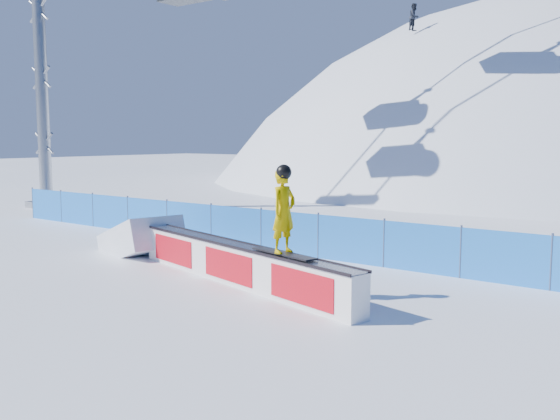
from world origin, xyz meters
The scene contains 6 objects.
ground centered at (0.00, 0.00, 0.00)m, with size 160.00×160.00×0.00m, color white.
snow_hill centered at (0.00, 42.00, -18.00)m, with size 64.00×64.00×64.00m.
safety_fence centered at (0.00, 4.50, 0.60)m, with size 22.05×0.05×1.30m.
rail_box centered at (3.23, 0.90, 0.45)m, with size 7.59×2.40×0.92m.
snow_ramp centered at (-1.43, 2.07, 0.00)m, with size 2.39×1.59×0.90m, color white, non-canonical shape.
snowboarder centered at (4.85, 0.49, 1.82)m, with size 1.77×0.73×1.82m.
Camera 1 is at (12.34, -9.43, 3.28)m, focal length 40.00 mm.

